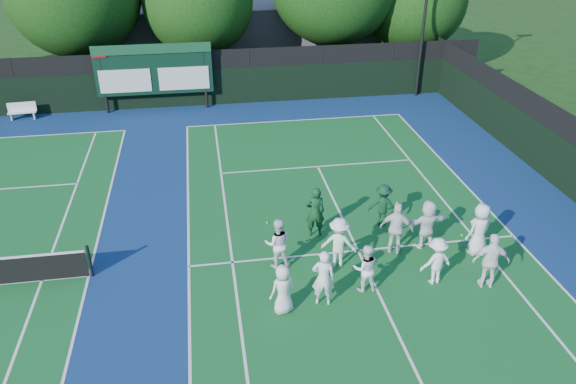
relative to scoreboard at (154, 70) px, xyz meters
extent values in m
plane|color=#15360E|center=(7.01, -15.59, -2.19)|extent=(120.00, 120.00, 0.00)
cube|color=navy|center=(1.01, -14.59, -2.19)|extent=(34.00, 32.00, 0.01)
cube|color=#115621|center=(7.01, -14.59, -2.18)|extent=(10.97, 23.77, 0.00)
cube|color=silver|center=(7.01, -2.70, -2.18)|extent=(10.97, 0.08, 0.00)
cube|color=silver|center=(1.53, -14.59, -2.18)|extent=(0.08, 23.77, 0.00)
cube|color=silver|center=(12.50, -14.59, -2.18)|extent=(0.08, 23.77, 0.00)
cube|color=silver|center=(2.90, -14.59, -2.18)|extent=(0.08, 23.77, 0.00)
cube|color=silver|center=(11.13, -14.59, -2.18)|extent=(0.08, 23.77, 0.00)
cube|color=silver|center=(7.01, -8.19, -2.18)|extent=(8.23, 0.08, 0.00)
cube|color=silver|center=(7.01, -14.59, -2.18)|extent=(0.08, 12.80, 0.00)
cube|color=silver|center=(-6.99, -2.70, -2.18)|extent=(10.97, 0.08, 0.00)
cube|color=silver|center=(-1.50, -14.59, -2.18)|extent=(0.08, 23.77, 0.00)
cube|color=silver|center=(-2.87, -14.59, -2.18)|extent=(0.08, 23.77, 0.00)
cube|color=black|center=(1.01, 0.41, -1.19)|extent=(34.00, 0.08, 2.00)
cube|color=black|center=(1.01, 0.41, 0.31)|extent=(34.00, 0.05, 1.00)
cylinder|color=black|center=(-2.59, 0.01, -0.44)|extent=(0.16, 0.16, 3.50)
cylinder|color=black|center=(2.61, 0.01, -0.44)|extent=(0.16, 0.16, 3.50)
cube|color=black|center=(0.01, 0.01, 0.01)|extent=(6.00, 0.15, 2.60)
cube|color=#134426|center=(0.01, -0.09, 1.11)|extent=(6.00, 0.05, 0.50)
cube|color=silver|center=(-1.49, -0.09, -0.49)|extent=(2.60, 0.04, 1.20)
cube|color=silver|center=(1.51, -0.09, -0.49)|extent=(2.60, 0.04, 1.20)
cube|color=maroon|center=(-2.59, -0.09, 1.01)|extent=(0.70, 0.04, 0.50)
cube|color=#505055|center=(5.01, 8.41, -0.19)|extent=(18.00, 6.00, 4.00)
cylinder|color=black|center=(14.51, 0.11, 2.81)|extent=(0.16, 0.16, 10.00)
cylinder|color=black|center=(-1.39, -14.59, -1.64)|extent=(0.10, 0.10, 1.10)
cube|color=white|center=(-6.78, -0.29, -1.80)|extent=(1.41, 0.48, 0.06)
cube|color=white|center=(-6.78, -0.15, -1.55)|extent=(1.38, 0.16, 0.46)
cube|color=white|center=(-7.33, -0.29, -2.01)|extent=(0.08, 0.33, 0.37)
cube|color=white|center=(-6.22, -0.29, -2.01)|extent=(0.08, 0.33, 0.37)
cylinder|color=black|center=(-4.06, 3.91, -0.72)|extent=(0.44, 0.44, 2.95)
sphere|color=#0F350C|center=(-3.46, 4.21, 2.75)|extent=(5.08, 5.08, 5.08)
cylinder|color=black|center=(2.55, 3.91, -0.89)|extent=(0.44, 0.44, 2.61)
sphere|color=#0F350C|center=(2.55, 3.91, 2.76)|extent=(6.26, 6.26, 6.26)
sphere|color=#0F350C|center=(3.15, 4.21, 2.14)|extent=(4.38, 4.38, 4.38)
cylinder|color=black|center=(10.40, 3.91, -0.65)|extent=(0.44, 0.44, 3.08)
cylinder|color=black|center=(15.40, 3.91, -1.02)|extent=(0.44, 0.44, 2.34)
sphere|color=#0F350C|center=(16.00, 4.21, 1.84)|extent=(4.28, 4.28, 4.28)
sphere|color=yellow|center=(6.21, -14.59, -2.16)|extent=(0.07, 0.07, 0.07)
sphere|color=yellow|center=(9.06, -11.54, -2.16)|extent=(0.07, 0.07, 0.07)
sphere|color=yellow|center=(11.22, -15.11, -2.16)|extent=(0.07, 0.07, 0.07)
sphere|color=yellow|center=(4.29, -12.41, -2.16)|extent=(0.07, 0.07, 0.07)
sphere|color=yellow|center=(9.31, -11.77, -2.16)|extent=(0.07, 0.07, 0.07)
sphere|color=yellow|center=(10.76, -14.29, -2.16)|extent=(0.07, 0.07, 0.07)
imported|color=white|center=(4.13, -17.13, -1.43)|extent=(0.87, 0.71, 1.53)
imported|color=white|center=(5.30, -16.97, -1.30)|extent=(0.72, 0.55, 1.78)
imported|color=white|center=(6.64, -16.56, -1.42)|extent=(0.79, 0.63, 1.53)
imported|color=white|center=(8.82, -16.55, -1.42)|extent=(1.07, 0.73, 1.53)
imported|color=white|center=(10.29, -16.99, -1.28)|extent=(1.13, 0.63, 1.82)
imported|color=white|center=(4.30, -14.97, -1.35)|extent=(0.86, 0.69, 1.68)
imported|color=white|center=(6.17, -15.25, -1.35)|extent=(1.24, 0.98, 1.69)
imported|color=white|center=(8.16, -14.84, -1.29)|extent=(1.15, 0.84, 1.81)
imported|color=white|center=(9.26, -14.65, -1.34)|extent=(1.63, 0.73, 1.70)
imported|color=white|center=(10.76, -15.29, -1.29)|extent=(1.02, 0.84, 1.79)
imported|color=#103C1C|center=(5.80, -13.40, -1.28)|extent=(0.67, 0.45, 1.82)
imported|color=#0E341C|center=(8.27, -13.10, -1.42)|extent=(1.13, 0.84, 1.55)
camera|label=1|loc=(2.30, -29.26, 8.27)|focal=35.00mm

